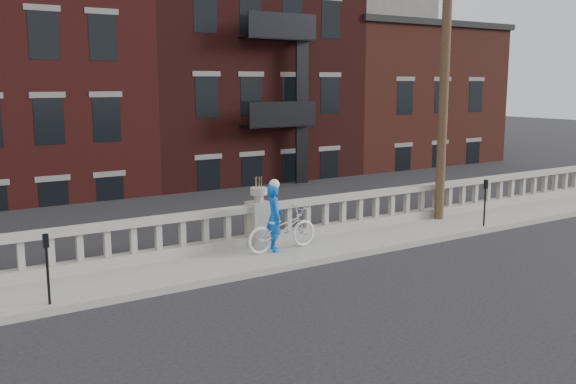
# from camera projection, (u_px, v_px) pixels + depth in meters

# --- Properties ---
(ground) EXTENTS (120.00, 120.00, 0.00)m
(ground) POSITION_uv_depth(u_px,v_px,m) (355.00, 290.00, 13.38)
(ground) COLOR black
(ground) RESTS_ON ground
(sidewalk) EXTENTS (32.00, 2.20, 0.15)m
(sidewalk) POSITION_uv_depth(u_px,v_px,m) (279.00, 254.00, 15.84)
(sidewalk) COLOR gray
(sidewalk) RESTS_ON ground
(balustrade) EXTENTS (28.00, 0.34, 1.03)m
(balustrade) POSITION_uv_depth(u_px,v_px,m) (259.00, 225.00, 16.52)
(balustrade) COLOR gray
(balustrade) RESTS_ON sidewalk
(planter_pedestal) EXTENTS (0.55, 0.55, 1.76)m
(planter_pedestal) POSITION_uv_depth(u_px,v_px,m) (259.00, 218.00, 16.49)
(planter_pedestal) COLOR gray
(planter_pedestal) RESTS_ON sidewalk
(lower_level) EXTENTS (80.00, 44.00, 20.80)m
(lower_level) POSITION_uv_depth(u_px,v_px,m) (75.00, 115.00, 32.24)
(lower_level) COLOR #605E59
(lower_level) RESTS_ON ground
(utility_pole) EXTENTS (1.60, 0.28, 10.00)m
(utility_pole) POSITION_uv_depth(u_px,v_px,m) (446.00, 49.00, 18.80)
(utility_pole) COLOR #422D1E
(utility_pole) RESTS_ON sidewalk
(parking_meter_c) EXTENTS (0.10, 0.09, 1.36)m
(parking_meter_c) POSITION_uv_depth(u_px,v_px,m) (47.00, 261.00, 11.93)
(parking_meter_c) COLOR black
(parking_meter_c) RESTS_ON sidewalk
(parking_meter_d) EXTENTS (0.10, 0.09, 1.36)m
(parking_meter_d) POSITION_uv_depth(u_px,v_px,m) (485.00, 197.00, 18.50)
(parking_meter_d) COLOR black
(parking_meter_d) RESTS_ON sidewalk
(bicycle) EXTENTS (2.03, 0.79, 1.05)m
(bicycle) POSITION_uv_depth(u_px,v_px,m) (282.00, 229.00, 15.91)
(bicycle) COLOR silver
(bicycle) RESTS_ON sidewalk
(cyclist) EXTENTS (0.58, 0.71, 1.68)m
(cyclist) POSITION_uv_depth(u_px,v_px,m) (274.00, 217.00, 15.79)
(cyclist) COLOR blue
(cyclist) RESTS_ON sidewalk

